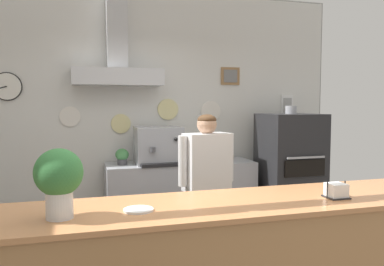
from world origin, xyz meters
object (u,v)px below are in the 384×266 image
object	(u,v)px
potted_thyme	(195,151)
condiment_plate	(138,210)
espresso_machine	(158,146)
basil_vase	(59,179)
shop_worker	(207,190)
potted_oregano	(122,156)
napkin_holder	(336,191)
potted_basil	(223,150)
pizza_oven	(290,173)

from	to	relation	value
potted_thyme	condiment_plate	xyz separation A→B (m)	(-1.08, -2.50, -0.00)
espresso_machine	potted_thyme	bearing A→B (deg)	6.58
espresso_machine	basil_vase	bearing A→B (deg)	-112.55
espresso_machine	condiment_plate	distance (m)	2.52
espresso_machine	shop_worker	bearing A→B (deg)	-78.55
shop_worker	potted_oregano	size ratio (longest dim) A/B	8.03
napkin_holder	potted_basil	bearing A→B (deg)	86.25
shop_worker	espresso_machine	size ratio (longest dim) A/B	2.80
potted_oregano	napkin_holder	xyz separation A→B (m)	(1.09, -2.53, 0.06)
potted_oregano	condiment_plate	world-z (taller)	potted_oregano
pizza_oven	napkin_holder	distance (m)	2.47
condiment_plate	potted_basil	bearing A→B (deg)	59.69
espresso_machine	condiment_plate	xyz separation A→B (m)	(-0.60, -2.44, -0.09)
shop_worker	pizza_oven	bearing A→B (deg)	-159.05
potted_thyme	potted_oregano	bearing A→B (deg)	-179.28
potted_oregano	condiment_plate	xyz separation A→B (m)	(-0.17, -2.48, 0.02)
potted_basil	potted_oregano	xyz separation A→B (m)	(-1.26, 0.03, -0.03)
pizza_oven	condiment_plate	bearing A→B (deg)	-135.65
pizza_oven	basil_vase	world-z (taller)	pizza_oven
potted_oregano	napkin_holder	bearing A→B (deg)	-66.65
pizza_oven	potted_basil	size ratio (longest dim) A/B	7.04
basil_vase	napkin_holder	distance (m)	1.70
potted_oregano	napkin_holder	size ratio (longest dim) A/B	1.36
pizza_oven	potted_thyme	bearing A→B (deg)	165.56
potted_basil	napkin_holder	bearing A→B (deg)	-93.75
shop_worker	condiment_plate	distance (m)	1.56
napkin_holder	shop_worker	bearing A→B (deg)	107.79
espresso_machine	potted_basil	xyz separation A→B (m)	(0.83, 0.01, -0.08)
espresso_machine	condiment_plate	size ratio (longest dim) A/B	3.19
basil_vase	potted_oregano	bearing A→B (deg)	76.67
potted_thyme	potted_basil	size ratio (longest dim) A/B	0.98
potted_thyme	napkin_holder	size ratio (longest dim) A/B	1.60
pizza_oven	potted_oregano	xyz separation A→B (m)	(-2.07, 0.29, 0.26)
shop_worker	napkin_holder	xyz separation A→B (m)	(0.43, -1.34, 0.25)
condiment_plate	napkin_holder	xyz separation A→B (m)	(1.27, -0.05, 0.04)
shop_worker	basil_vase	bearing A→B (deg)	34.82
condiment_plate	napkin_holder	bearing A→B (deg)	-2.21
potted_basil	basil_vase	size ratio (longest dim) A/B	0.61
espresso_machine	basil_vase	world-z (taller)	basil_vase
shop_worker	basil_vase	distance (m)	1.87
espresso_machine	napkin_holder	distance (m)	2.58
pizza_oven	shop_worker	xyz separation A→B (m)	(-1.41, -0.90, 0.06)
potted_basil	condiment_plate	distance (m)	2.84
shop_worker	napkin_holder	world-z (taller)	shop_worker
espresso_machine	condiment_plate	world-z (taller)	espresso_machine
espresso_machine	basil_vase	xyz separation A→B (m)	(-1.03, -2.47, 0.11)
potted_thyme	napkin_holder	distance (m)	2.55
pizza_oven	condiment_plate	distance (m)	3.15
potted_thyme	basil_vase	xyz separation A→B (m)	(-1.50, -2.53, 0.20)
espresso_machine	potted_basil	distance (m)	0.83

